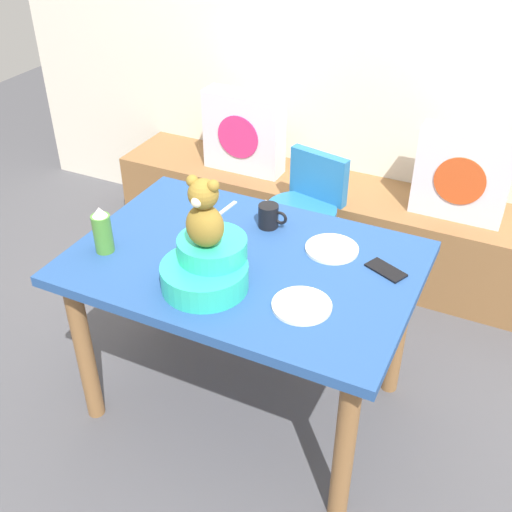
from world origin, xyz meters
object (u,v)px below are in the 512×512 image
object	(u,v)px
teddy_bear	(204,214)
ketchup_bottle	(102,231)
pillow_floral_right	(463,175)
dinner_plate_near	(302,306)
pillow_floral_left	(244,132)
infant_seat_teal	(207,267)
highchair	(302,214)
cell_phone	(386,270)
dinner_plate_far	(332,249)
coffee_mug	(269,216)
dining_table	(244,282)

from	to	relation	value
teddy_bear	ketchup_bottle	xyz separation A→B (m)	(-0.45, 0.01, -0.19)
pillow_floral_right	dinner_plate_near	size ratio (longest dim) A/B	2.20
pillow_floral_left	infant_seat_teal	bearing A→B (deg)	-68.18
highchair	dinner_plate_near	xyz separation A→B (m)	(0.36, -0.91, 0.22)
pillow_floral_right	cell_phone	xyz separation A→B (m)	(-0.09, -1.01, 0.06)
teddy_bear	dinner_plate_far	xyz separation A→B (m)	(0.31, 0.38, -0.27)
pillow_floral_left	dinner_plate_near	bearing A→B (deg)	-56.40
pillow_floral_right	infant_seat_teal	xyz separation A→B (m)	(-0.63, -1.35, 0.13)
pillow_floral_right	dinner_plate_near	xyz separation A→B (m)	(-0.29, -1.33, 0.07)
infant_seat_teal	dinner_plate_far	distance (m)	0.50
infant_seat_teal	highchair	bearing A→B (deg)	91.18
dinner_plate_far	cell_phone	size ratio (longest dim) A/B	1.39
cell_phone	dinner_plate_near	bearing A→B (deg)	173.19
teddy_bear	dinner_plate_near	bearing A→B (deg)	3.81
pillow_floral_left	ketchup_bottle	size ratio (longest dim) A/B	2.38
pillow_floral_right	cell_phone	distance (m)	1.01
pillow_floral_right	infant_seat_teal	distance (m)	1.49
pillow_floral_right	highchair	world-z (taller)	pillow_floral_right
infant_seat_teal	coffee_mug	distance (m)	0.44
dining_table	cell_phone	bearing A→B (deg)	17.02
pillow_floral_left	dinner_plate_far	distance (m)	1.29
pillow_floral_left	coffee_mug	bearing A→B (deg)	-58.00
infant_seat_teal	ketchup_bottle	world-z (taller)	ketchup_bottle
dining_table	cell_phone	size ratio (longest dim) A/B	8.71
dining_table	highchair	distance (m)	0.75
dining_table	dinner_plate_near	xyz separation A→B (m)	(0.30, -0.17, 0.12)
dinner_plate_far	dining_table	bearing A→B (deg)	-144.58
highchair	coffee_mug	bearing A→B (deg)	-84.17
cell_phone	ketchup_bottle	bearing A→B (deg)	132.84
cell_phone	pillow_floral_left	bearing A→B (deg)	71.18
pillow_floral_left	dinner_plate_far	bearing A→B (deg)	-48.50
pillow_floral_left	highchair	distance (m)	0.69
dining_table	infant_seat_teal	world-z (taller)	infant_seat_teal
pillow_floral_right	highchair	xyz separation A→B (m)	(-0.65, -0.42, -0.16)
infant_seat_teal	coffee_mug	size ratio (longest dim) A/B	2.75
pillow_floral_right	dinner_plate_far	bearing A→B (deg)	-107.93
infant_seat_teal	ketchup_bottle	xyz separation A→B (m)	(-0.45, 0.01, 0.02)
infant_seat_teal	ketchup_bottle	bearing A→B (deg)	178.34
dinner_plate_near	highchair	bearing A→B (deg)	111.59
ketchup_bottle	coffee_mug	bearing A→B (deg)	41.35
highchair	ketchup_bottle	xyz separation A→B (m)	(-0.43, -0.92, 0.31)
pillow_floral_left	dinner_plate_far	size ratio (longest dim) A/B	2.20
dinner_plate_near	cell_phone	world-z (taller)	dinner_plate_near
teddy_bear	dining_table	bearing A→B (deg)	77.01
pillow_floral_left	infant_seat_teal	distance (m)	1.46
highchair	infant_seat_teal	distance (m)	0.98
highchair	teddy_bear	distance (m)	1.06
highchair	teddy_bear	bearing A→B (deg)	-88.82
highchair	dinner_plate_far	world-z (taller)	highchair
pillow_floral_right	dinner_plate_far	world-z (taller)	pillow_floral_right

